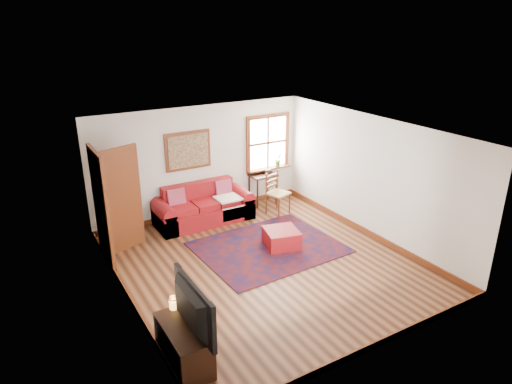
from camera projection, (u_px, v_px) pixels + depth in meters
ground at (265, 264)px, 8.42m from camera, size 5.50×5.50×0.00m
room_envelope at (265, 179)px, 7.84m from camera, size 5.04×5.54×2.52m
window at (269, 148)px, 10.97m from camera, size 1.18×0.20×1.38m
doorway at (113, 202)px, 8.42m from camera, size 0.89×1.08×2.14m
framed_artwork at (188, 151)px, 9.90m from camera, size 1.05×0.07×0.85m
persian_rug at (268, 247)px, 9.01m from camera, size 2.77×2.25×0.02m
red_leather_sofa at (203, 209)px, 10.11m from camera, size 2.14×0.88×0.84m
red_ottoman at (281, 238)px, 9.00m from camera, size 0.76×0.76×0.36m
side_table at (263, 179)px, 10.94m from camera, size 0.63×0.47×0.75m
ladder_back_chair at (276, 191)px, 10.46m from camera, size 0.57×0.55×0.98m
media_cabinet at (184, 345)px, 5.91m from camera, size 0.45×1.01×0.55m
television at (186, 309)px, 5.62m from camera, size 0.15×1.15×0.66m
candle_hurricane at (173, 304)px, 6.15m from camera, size 0.12×0.12×0.18m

